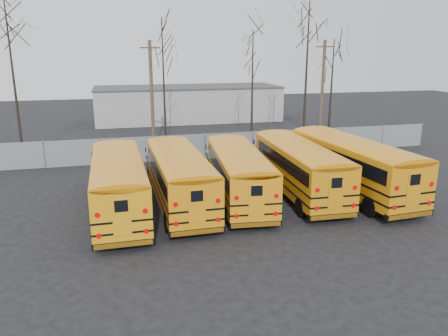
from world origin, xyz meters
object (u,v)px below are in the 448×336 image
object	(u,v)px
bus_d	(298,164)
utility_pole_left	(152,96)
bus_b	(179,174)
utility_pole_right	(322,90)
bus_e	(350,161)
bus_c	(238,170)
bus_a	(118,180)

from	to	relation	value
bus_d	utility_pole_left	size ratio (longest dim) A/B	1.25
bus_b	utility_pole_left	world-z (taller)	utility_pole_left
bus_b	utility_pole_right	distance (m)	22.00
bus_b	bus_e	distance (m)	10.30
bus_c	utility_pole_right	xyz separation A→B (m)	(12.44, 14.89, 2.98)
bus_a	bus_d	distance (m)	10.45
utility_pole_left	bus_a	bearing A→B (deg)	-86.24
bus_c	bus_e	bearing A→B (deg)	2.83
bus_d	bus_b	bearing A→B (deg)	-175.73
bus_c	utility_pole_right	distance (m)	19.63
bus_e	utility_pole_left	size ratio (longest dim) A/B	1.33
bus_a	utility_pole_right	distance (m)	24.76
bus_d	bus_e	bearing A→B (deg)	-7.87
utility_pole_right	bus_b	bearing A→B (deg)	-117.85
bus_e	utility_pole_right	distance (m)	16.46
utility_pole_left	utility_pole_right	xyz separation A→B (m)	(15.99, 1.23, 0.06)
bus_b	bus_d	bearing A→B (deg)	1.31
bus_b	bus_e	bearing A→B (deg)	-2.42
utility_pole_left	bus_b	bearing A→B (deg)	-73.29
bus_d	utility_pole_right	distance (m)	17.32
bus_c	utility_pole_left	size ratio (longest dim) A/B	1.22
bus_a	bus_e	world-z (taller)	bus_e
bus_c	bus_b	bearing A→B (deg)	-173.02
bus_c	utility_pole_left	bearing A→B (deg)	110.27
bus_b	bus_c	bearing A→B (deg)	0.36
bus_b	bus_c	size ratio (longest dim) A/B	1.01
bus_a	bus_c	world-z (taller)	bus_a
bus_a	utility_pole_right	size ratio (longest dim) A/B	1.22
bus_a	bus_d	bearing A→B (deg)	3.60
bus_a	bus_e	size ratio (longest dim) A/B	0.92
bus_a	bus_c	xyz separation A→B (m)	(6.66, 0.58, -0.05)
bus_d	bus_e	size ratio (longest dim) A/B	0.94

